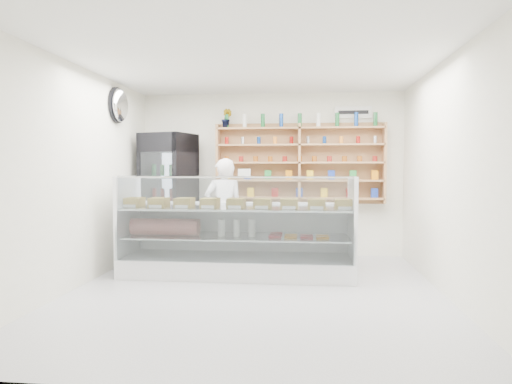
# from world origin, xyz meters

# --- Properties ---
(room) EXTENTS (5.00, 5.00, 5.00)m
(room) POSITION_xyz_m (0.00, 0.00, 1.40)
(room) COLOR silver
(room) RESTS_ON ground
(display_counter) EXTENTS (3.22, 0.96, 1.40)m
(display_counter) POSITION_xyz_m (-0.35, 0.87, 0.38)
(display_counter) COLOR white
(display_counter) RESTS_ON floor
(shop_worker) EXTENTS (0.70, 0.57, 1.66)m
(shop_worker) POSITION_xyz_m (-0.67, 1.59, 0.83)
(shop_worker) COLOR silver
(shop_worker) RESTS_ON floor
(drinks_cooler) EXTENTS (0.92, 0.90, 2.08)m
(drinks_cooler) POSITION_xyz_m (-1.66, 1.95, 1.04)
(drinks_cooler) COLOR black
(drinks_cooler) RESTS_ON floor
(wall_shelving) EXTENTS (2.84, 0.28, 1.33)m
(wall_shelving) POSITION_xyz_m (0.50, 2.34, 1.59)
(wall_shelving) COLOR #A3724D
(wall_shelving) RESTS_ON back_wall
(potted_plant) EXTENTS (0.21, 0.18, 0.33)m
(potted_plant) POSITION_xyz_m (-0.75, 2.34, 2.36)
(potted_plant) COLOR #1E6626
(potted_plant) RESTS_ON wall_shelving
(security_mirror) EXTENTS (0.15, 0.50, 0.50)m
(security_mirror) POSITION_xyz_m (-2.17, 1.20, 2.45)
(security_mirror) COLOR silver
(security_mirror) RESTS_ON left_wall
(wall_sign) EXTENTS (0.62, 0.03, 0.20)m
(wall_sign) POSITION_xyz_m (1.40, 2.47, 2.45)
(wall_sign) COLOR white
(wall_sign) RESTS_ON back_wall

